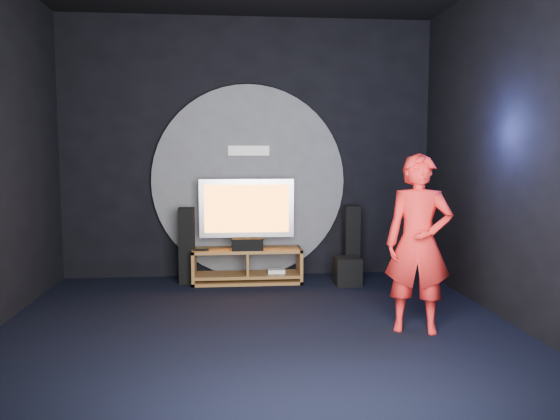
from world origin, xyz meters
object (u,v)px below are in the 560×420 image
object	(u,v)px
media_console	(248,268)
tower_speaker_right	(351,242)
tv	(247,210)
subwoofer	(347,271)
player	(418,243)
tower_speaker_left	(187,246)

from	to	relation	value
media_console	tower_speaker_right	distance (m)	1.44
tv	subwoofer	xyz separation A→B (m)	(1.28, -0.32, -0.76)
media_console	tv	world-z (taller)	tv
tower_speaker_right	subwoofer	xyz separation A→B (m)	(-0.14, -0.39, -0.31)
tv	subwoofer	size ratio (longest dim) A/B	3.46
media_console	player	bearing A→B (deg)	-54.30
tower_speaker_right	tower_speaker_left	bearing A→B (deg)	-177.46
tower_speaker_left	subwoofer	distance (m)	2.10
media_console	subwoofer	bearing A→B (deg)	-11.17
media_console	tv	distance (m)	0.75
media_console	subwoofer	size ratio (longest dim) A/B	3.98
tower_speaker_left	tv	bearing A→B (deg)	1.67
tower_speaker_left	tower_speaker_right	xyz separation A→B (m)	(2.19, 0.10, 0.00)
tower_speaker_right	player	xyz separation A→B (m)	(0.12, -2.27, 0.34)
subwoofer	tower_speaker_left	bearing A→B (deg)	171.83
tower_speaker_right	player	size ratio (longest dim) A/B	0.59
tv	tower_speaker_left	distance (m)	0.90
media_console	tower_speaker_left	xyz separation A→B (m)	(-0.79, 0.04, 0.30)
player	tower_speaker_right	bearing A→B (deg)	111.25
subwoofer	player	world-z (taller)	player
tower_speaker_left	media_console	bearing A→B (deg)	-3.23
media_console	player	xyz separation A→B (m)	(1.53, -2.12, 0.64)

